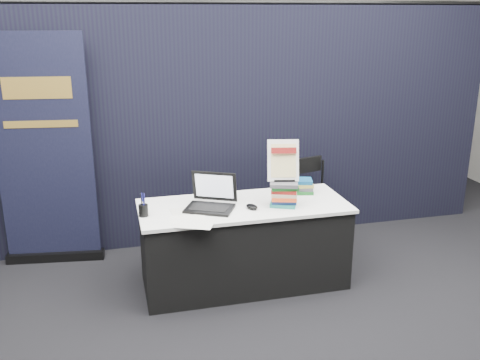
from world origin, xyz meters
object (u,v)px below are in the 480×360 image
object	(u,v)px
laptop	(208,200)
stacking_chair	(309,201)
book_stack_short	(301,186)
pullup_banner	(46,166)
book_stack_tall	(284,194)
display_table	(244,244)
info_sign	(283,161)

from	to	relation	value
laptop	stacking_chair	world-z (taller)	laptop
book_stack_short	pullup_banner	world-z (taller)	pullup_banner
book_stack_short	pullup_banner	size ratio (longest dim) A/B	0.12
laptop	pullup_banner	xyz separation A→B (m)	(-1.36, 0.90, 0.15)
stacking_chair	laptop	bearing A→B (deg)	-167.62
book_stack_tall	stacking_chair	bearing A→B (deg)	53.10
display_table	info_sign	world-z (taller)	info_sign
laptop	stacking_chair	bearing A→B (deg)	53.61
laptop	pullup_banner	world-z (taller)	pullup_banner
book_stack_tall	book_stack_short	bearing A→B (deg)	47.51
book_stack_short	info_sign	size ratio (longest dim) A/B	0.71
display_table	book_stack_short	xyz separation A→B (m)	(0.59, 0.19, 0.44)
book_stack_tall	info_sign	xyz separation A→B (m)	(-0.00, 0.03, 0.28)
pullup_banner	laptop	bearing A→B (deg)	-26.03
info_sign	laptop	bearing A→B (deg)	-174.86
book_stack_short	info_sign	world-z (taller)	info_sign
info_sign	pullup_banner	world-z (taller)	pullup_banner
book_stack_short	pullup_banner	distance (m)	2.38
stacking_chair	book_stack_short	bearing A→B (deg)	-136.21
book_stack_short	stacking_chair	bearing A→B (deg)	58.10
display_table	stacking_chair	world-z (taller)	stacking_chair
laptop	book_stack_tall	world-z (taller)	laptop
display_table	book_stack_short	distance (m)	0.76
display_table	laptop	world-z (taller)	laptop
laptop	book_stack_tall	xyz separation A→B (m)	(0.63, -0.11, 0.04)
book_stack_tall	pullup_banner	distance (m)	2.24
book_stack_tall	stacking_chair	world-z (taller)	book_stack_tall
pullup_banner	info_sign	bearing A→B (deg)	-18.66
laptop	pullup_banner	size ratio (longest dim) A/B	0.22
laptop	book_stack_tall	bearing A→B (deg)	17.27
display_table	book_stack_tall	xyz separation A→B (m)	(0.32, -0.11, 0.48)
laptop	stacking_chair	size ratio (longest dim) A/B	0.51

